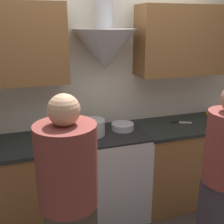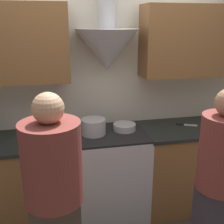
# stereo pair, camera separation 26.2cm
# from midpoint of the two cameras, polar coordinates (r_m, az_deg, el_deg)

# --- Properties ---
(wall_back) EXTENTS (8.40, 0.61, 2.60)m
(wall_back) POSITION_cam_midpoint_polar(r_m,az_deg,el_deg) (2.88, 0.22, 7.62)
(wall_back) COLOR silver
(wall_back) RESTS_ON ground_plane
(counter_left) EXTENTS (1.36, 0.62, 0.93)m
(counter_left) POSITION_cam_midpoint_polar(r_m,az_deg,el_deg) (2.96, -18.26, -14.07)
(counter_left) COLOR brown
(counter_left) RESTS_ON ground_plane
(counter_right) EXTENTS (1.11, 0.62, 0.93)m
(counter_right) POSITION_cam_midpoint_polar(r_m,az_deg,el_deg) (3.31, 17.73, -10.37)
(counter_right) COLOR brown
(counter_right) RESTS_ON ground_plane
(stove_range) EXTENTS (0.72, 0.60, 0.93)m
(stove_range) POSITION_cam_midpoint_polar(r_m,az_deg,el_deg) (3.00, 2.15, -12.52)
(stove_range) COLOR silver
(stove_range) RESTS_ON ground_plane
(stock_pot) EXTENTS (0.24, 0.24, 0.15)m
(stock_pot) POSITION_cam_midpoint_polar(r_m,az_deg,el_deg) (2.74, -1.04, -3.05)
(stock_pot) COLOR silver
(stock_pot) RESTS_ON stove_range
(mixing_bowl) EXTENTS (0.23, 0.23, 0.07)m
(mixing_bowl) POSITION_cam_midpoint_polar(r_m,az_deg,el_deg) (2.87, 5.18, -3.08)
(mixing_bowl) COLOR silver
(mixing_bowl) RESTS_ON stove_range
(orange_fruit) EXTENTS (0.07, 0.07, 0.07)m
(orange_fruit) POSITION_cam_midpoint_polar(r_m,az_deg,el_deg) (3.39, 22.76, -1.06)
(orange_fruit) COLOR orange
(orange_fruit) RESTS_ON counter_right
(chefs_knife) EXTENTS (0.21, 0.12, 0.01)m
(chefs_knife) POSITION_cam_midpoint_polar(r_m,az_deg,el_deg) (3.13, 17.30, -2.56)
(chefs_knife) COLOR silver
(chefs_knife) RESTS_ON counter_right
(person_foreground_left) EXTENTS (0.38, 0.38, 1.60)m
(person_foreground_left) POSITION_cam_midpoint_polar(r_m,az_deg,el_deg) (1.94, -7.63, -17.44)
(person_foreground_left) COLOR #473D33
(person_foreground_left) RESTS_ON ground_plane
(person_foreground_right) EXTENTS (0.34, 0.34, 1.58)m
(person_foreground_right) POSITION_cam_midpoint_polar(r_m,az_deg,el_deg) (2.28, 24.17, -13.21)
(person_foreground_right) COLOR #38333D
(person_foreground_right) RESTS_ON ground_plane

